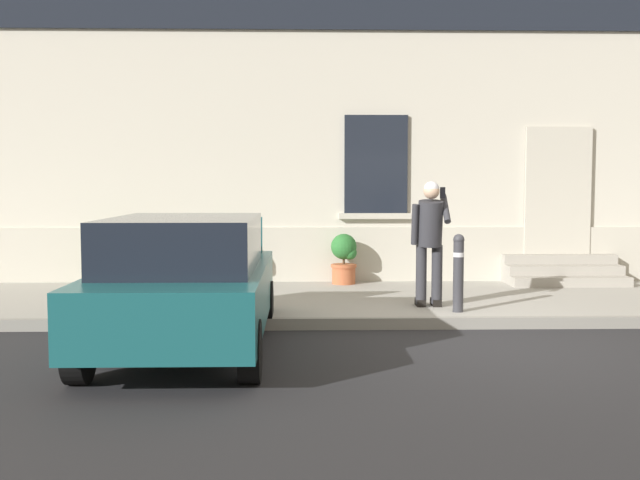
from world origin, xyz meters
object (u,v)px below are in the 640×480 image
Objects in this scene: bollard_near_person at (458,270)px; planter_charcoal at (228,258)px; person_on_phone at (430,235)px; bollard_far_left at (180,271)px; planter_olive at (109,260)px; planter_terracotta at (344,257)px; hatchback_car_teal at (187,281)px.

bollard_near_person is 1.22× the size of planter_charcoal.
planter_charcoal is (-3.01, 2.38, -0.54)m from person_on_phone.
planter_charcoal is (0.37, 2.80, -0.11)m from bollard_far_left.
bollard_near_person is 0.68m from person_on_phone.
planter_olive is (-4.98, 2.21, -0.54)m from person_on_phone.
bollard_far_left reaches higher than planter_olive.
person_on_phone is at bearing -67.17° from planter_terracotta.
hatchback_car_teal is 4.73× the size of planter_terracotta.
person_on_phone reaches higher than hatchback_car_teal.
bollard_far_left is (-0.33, 1.62, -0.08)m from hatchback_car_teal.
planter_olive is at bearing 152.81° from person_on_phone.
planter_olive and planter_terracotta have the same top height.
bollard_near_person is at bearing -55.99° from person_on_phone.
planter_terracotta is (1.97, 0.09, 0.00)m from planter_charcoal.
planter_olive is at bearing -176.07° from planter_terracotta.
person_on_phone is (3.05, 2.04, 0.36)m from hatchback_car_teal.
hatchback_car_teal reaches higher than bollard_far_left.
hatchback_car_teal is at bearing -90.54° from planter_charcoal.
bollard_far_left is at bearing -58.64° from planter_olive.
person_on_phone reaches higher than bollard_far_left.
bollard_far_left is at bearing -176.31° from person_on_phone.
planter_terracotta is at bearing 3.93° from planter_olive.
person_on_phone reaches higher than planter_olive.
planter_olive is 1.00× the size of planter_charcoal.
hatchback_car_teal is 4.66m from planter_olive.
hatchback_car_teal is at bearing -78.55° from bollard_far_left.
planter_olive is (-1.93, 4.24, -0.18)m from hatchback_car_teal.
bollard_near_person reaches higher than planter_charcoal.
planter_charcoal is (-3.33, 2.80, -0.11)m from bollard_near_person.
bollard_near_person is 5.91m from planter_olive.
planter_terracotta is at bearing 115.16° from bollard_near_person.
bollard_far_left is 1.22× the size of planter_charcoal.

